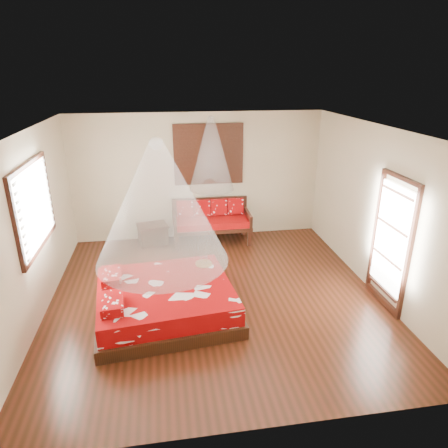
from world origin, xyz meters
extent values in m
cube|color=black|center=(0.00, 0.00, -0.01)|extent=(5.50, 5.50, 0.02)
cube|color=white|center=(0.00, 0.00, 2.81)|extent=(5.50, 5.50, 0.02)
cube|color=#BAAD88|center=(-2.76, 0.00, 1.40)|extent=(0.02, 5.50, 2.80)
cube|color=#BAAD88|center=(2.76, 0.00, 1.40)|extent=(0.02, 5.50, 2.80)
cube|color=#BAAD88|center=(0.00, 2.76, 1.40)|extent=(5.50, 0.02, 2.80)
cube|color=#BAAD88|center=(0.00, -2.76, 1.40)|extent=(5.50, 0.02, 2.80)
cube|color=black|center=(-0.84, -0.40, 0.10)|extent=(2.32, 2.14, 0.20)
cube|color=#8F0406|center=(-0.84, -0.40, 0.35)|extent=(2.21, 2.03, 0.30)
cube|color=#8F0406|center=(-1.58, -0.89, 0.57)|extent=(0.36, 0.58, 0.14)
cube|color=#8F0406|center=(-1.67, -0.09, 0.57)|extent=(0.36, 0.58, 0.14)
cube|color=black|center=(-0.55, 1.98, 0.21)|extent=(0.08, 0.08, 0.42)
cube|color=black|center=(1.03, 1.98, 0.21)|extent=(0.08, 0.08, 0.42)
cube|color=black|center=(-0.55, 2.62, 0.21)|extent=(0.08, 0.08, 0.42)
cube|color=black|center=(1.03, 2.62, 0.21)|extent=(0.08, 0.08, 0.42)
cube|color=black|center=(0.24, 2.30, 0.38)|extent=(1.70, 0.76, 0.08)
cube|color=#9A0506|center=(0.24, 2.30, 0.49)|extent=(1.64, 0.70, 0.14)
cube|color=black|center=(0.24, 2.64, 0.67)|extent=(1.70, 0.06, 0.55)
cube|color=black|center=(-0.57, 2.30, 0.54)|extent=(0.06, 0.76, 0.30)
cube|color=black|center=(1.05, 2.30, 0.54)|extent=(0.06, 0.76, 0.30)
cube|color=#8F0406|center=(-0.33, 2.52, 0.74)|extent=(0.36, 0.19, 0.38)
cube|color=#8F0406|center=(0.05, 2.52, 0.74)|extent=(0.36, 0.19, 0.38)
cube|color=#8F0406|center=(0.43, 2.52, 0.74)|extent=(0.36, 0.19, 0.38)
cube|color=#8F0406|center=(0.80, 2.52, 0.74)|extent=(0.36, 0.19, 0.38)
cube|color=black|center=(-1.06, 2.45, 0.20)|extent=(0.68, 0.56, 0.39)
cube|color=black|center=(-1.06, 2.45, 0.42)|extent=(0.73, 0.61, 0.05)
cube|color=black|center=(0.24, 2.72, 1.90)|extent=(1.52, 0.06, 1.32)
cube|color=black|center=(0.24, 2.71, 1.90)|extent=(1.35, 0.04, 1.10)
cube|color=black|center=(-2.72, 0.20, 1.70)|extent=(0.08, 1.74, 1.34)
cube|color=white|center=(-2.68, 0.20, 1.70)|extent=(0.04, 1.54, 1.10)
cube|color=black|center=(2.72, -0.60, 1.05)|extent=(0.08, 1.02, 2.16)
cube|color=white|center=(2.70, -0.60, 1.15)|extent=(0.03, 0.82, 1.70)
cylinder|color=brown|center=(-0.17, 0.25, 0.52)|extent=(0.29, 0.29, 0.03)
cone|color=white|center=(-0.84, -0.40, 1.85)|extent=(1.96, 1.96, 1.80)
cone|color=white|center=(0.24, 2.25, 2.00)|extent=(0.95, 0.95, 1.50)
camera|label=1|loc=(-0.77, -5.87, 3.63)|focal=32.00mm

